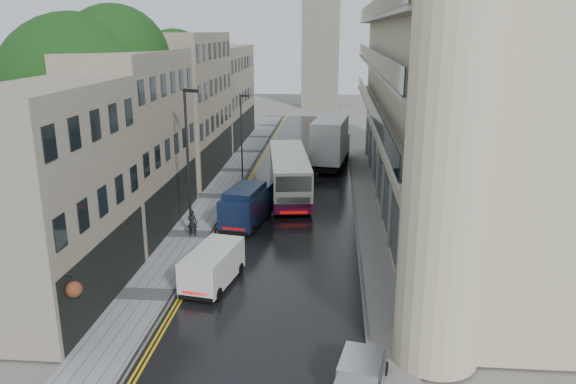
% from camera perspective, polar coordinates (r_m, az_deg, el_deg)
% --- Properties ---
extents(road, '(9.00, 85.00, 0.02)m').
position_cam_1_polar(road, '(42.38, 0.54, -0.73)').
color(road, black).
rests_on(road, ground).
extents(left_sidewalk, '(2.70, 85.00, 0.12)m').
position_cam_1_polar(left_sidewalk, '(43.17, -7.23, -0.48)').
color(left_sidewalk, gray).
rests_on(left_sidewalk, ground).
extents(right_sidewalk, '(1.80, 85.00, 0.12)m').
position_cam_1_polar(right_sidewalk, '(42.33, 7.85, -0.84)').
color(right_sidewalk, slate).
rests_on(right_sidewalk, ground).
extents(old_shop_row, '(4.50, 56.00, 12.00)m').
position_cam_1_polar(old_shop_row, '(45.14, -11.37, 7.79)').
color(old_shop_row, gray).
rests_on(old_shop_row, ground).
extents(modern_block, '(8.00, 40.00, 14.00)m').
position_cam_1_polar(modern_block, '(39.99, 15.43, 7.94)').
color(modern_block, '#BDB18D').
rests_on(modern_block, ground).
extents(tree_near, '(10.56, 10.56, 13.89)m').
position_cam_1_polar(tree_near, '(36.78, -20.31, 6.76)').
color(tree_near, black).
rests_on(tree_near, ground).
extents(tree_far, '(9.24, 9.24, 12.46)m').
position_cam_1_polar(tree_far, '(48.76, -13.56, 8.53)').
color(tree_far, black).
rests_on(tree_far, ground).
extents(cream_bus, '(4.20, 11.99, 3.20)m').
position_cam_1_polar(cream_bus, '(39.91, -1.40, 0.60)').
color(cream_bus, white).
rests_on(cream_bus, road).
extents(white_lorry, '(3.76, 9.09, 4.63)m').
position_cam_1_polar(white_lorry, '(50.15, 2.68, 4.65)').
color(white_lorry, silver).
rests_on(white_lorry, road).
extents(white_van, '(2.60, 4.58, 1.95)m').
position_cam_1_polar(white_van, '(27.42, -10.54, -8.51)').
color(white_van, silver).
rests_on(white_van, road).
extents(navy_van, '(2.96, 5.54, 2.68)m').
position_cam_1_polar(navy_van, '(35.37, -6.65, -2.00)').
color(navy_van, '#0E1832').
rests_on(navy_van, road).
extents(pedestrian, '(0.61, 0.42, 1.64)m').
position_cam_1_polar(pedestrian, '(34.90, -9.70, -3.11)').
color(pedestrian, black).
rests_on(pedestrian, left_sidewalk).
extents(lamp_post_near, '(1.00, 0.61, 8.88)m').
position_cam_1_polar(lamp_post_near, '(34.29, -10.12, 2.83)').
color(lamp_post_near, black).
rests_on(lamp_post_near, left_sidewalk).
extents(lamp_post_far, '(0.82, 0.35, 7.09)m').
position_cam_1_polar(lamp_post_far, '(47.06, -4.74, 5.50)').
color(lamp_post_far, black).
rests_on(lamp_post_far, left_sidewalk).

